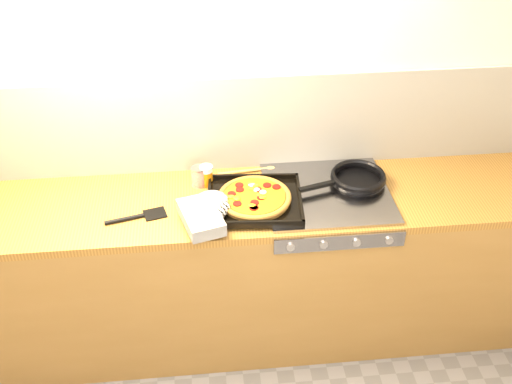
{
  "coord_description": "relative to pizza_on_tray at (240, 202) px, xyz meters",
  "views": [
    {
      "loc": [
        -0.13,
        -1.22,
        2.59
      ],
      "look_at": [
        0.1,
        1.08,
        0.95
      ],
      "focal_mm": 42.0,
      "sensor_mm": 36.0,
      "label": 1
    }
  ],
  "objects": [
    {
      "name": "stovetop",
      "position": [
        0.43,
        0.09,
        -0.04
      ],
      "size": [
        0.6,
        0.56,
        0.02
      ],
      "primitive_type": "cube",
      "color": "gray",
      "rests_on": "counter_run"
    },
    {
      "name": "counter_run",
      "position": [
        -0.02,
        0.09,
        -0.5
      ],
      "size": [
        3.2,
        0.62,
        0.9
      ],
      "color": "olive",
      "rests_on": "ground"
    },
    {
      "name": "room_shell",
      "position": [
        -0.02,
        0.38,
        0.2
      ],
      "size": [
        3.2,
        3.2,
        3.2
      ],
      "color": "white",
      "rests_on": "ground"
    },
    {
      "name": "juice_glass",
      "position": [
        -0.15,
        0.23,
        0.01
      ],
      "size": [
        0.08,
        0.08,
        0.11
      ],
      "color": "#C86F0B",
      "rests_on": "counter_run"
    },
    {
      "name": "pizza_on_tray",
      "position": [
        0.0,
        0.0,
        0.0
      ],
      "size": [
        0.6,
        0.5,
        0.08
      ],
      "color": "black",
      "rests_on": "stovetop"
    },
    {
      "name": "tomato_can",
      "position": [
        -0.18,
        0.23,
        0.01
      ],
      "size": [
        0.09,
        0.09,
        0.1
      ],
      "color": "#9E0C0E",
      "rests_on": "counter_run"
    },
    {
      "name": "black_spatula",
      "position": [
        -0.48,
        -0.01,
        -0.04
      ],
      "size": [
        0.29,
        0.12,
        0.02
      ],
      "color": "black",
      "rests_on": "counter_run"
    },
    {
      "name": "frying_pan",
      "position": [
        0.59,
        0.15,
        -0.01
      ],
      "size": [
        0.48,
        0.34,
        0.05
      ],
      "color": "black",
      "rests_on": "stovetop"
    },
    {
      "name": "wooden_spoon",
      "position": [
        0.09,
        0.32,
        -0.04
      ],
      "size": [
        0.3,
        0.05,
        0.02
      ],
      "color": "#AC8C49",
      "rests_on": "counter_run"
    }
  ]
}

